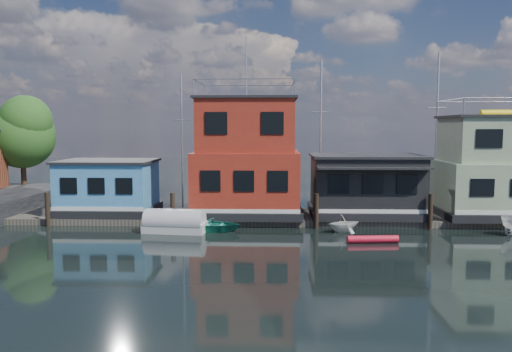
{
  "coord_description": "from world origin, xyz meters",
  "views": [
    {
      "loc": [
        -6.6,
        -21.5,
        6.33
      ],
      "look_at": [
        -7.86,
        12.0,
        3.0
      ],
      "focal_mm": 35.0,
      "sensor_mm": 36.0,
      "label": 1
    }
  ],
  "objects_px": {
    "red_kayak": "(373,239)",
    "dinghy_white": "(343,223)",
    "tarp_runabout": "(175,223)",
    "houseboat_green": "(502,169)",
    "dinghy_teal": "(212,225)",
    "houseboat_red": "(247,160)",
    "houseboat_dark": "(365,185)",
    "houseboat_blue": "(108,187)"
  },
  "relations": [
    {
      "from": "red_kayak",
      "to": "dinghy_white",
      "type": "bearing_deg",
      "value": 108.71
    },
    {
      "from": "dinghy_white",
      "to": "tarp_runabout",
      "type": "bearing_deg",
      "value": 70.15
    },
    {
      "from": "houseboat_green",
      "to": "red_kayak",
      "type": "relative_size",
      "value": 3.0
    },
    {
      "from": "dinghy_teal",
      "to": "dinghy_white",
      "type": "height_order",
      "value": "dinghy_white"
    },
    {
      "from": "houseboat_red",
      "to": "red_kayak",
      "type": "height_order",
      "value": "houseboat_red"
    },
    {
      "from": "red_kayak",
      "to": "houseboat_dark",
      "type": "bearing_deg",
      "value": 78.75
    },
    {
      "from": "houseboat_dark",
      "to": "dinghy_teal",
      "type": "xyz_separation_m",
      "value": [
        -9.93,
        -3.74,
        -2.05
      ]
    },
    {
      "from": "houseboat_green",
      "to": "dinghy_white",
      "type": "distance_m",
      "value": 11.96
    },
    {
      "from": "houseboat_red",
      "to": "houseboat_dark",
      "type": "relative_size",
      "value": 1.6
    },
    {
      "from": "houseboat_green",
      "to": "dinghy_white",
      "type": "bearing_deg",
      "value": -161.07
    },
    {
      "from": "houseboat_green",
      "to": "dinghy_white",
      "type": "height_order",
      "value": "houseboat_green"
    },
    {
      "from": "houseboat_blue",
      "to": "dinghy_white",
      "type": "height_order",
      "value": "houseboat_blue"
    },
    {
      "from": "dinghy_teal",
      "to": "red_kayak",
      "type": "distance_m",
      "value": 9.61
    },
    {
      "from": "red_kayak",
      "to": "tarp_runabout",
      "type": "distance_m",
      "value": 11.59
    },
    {
      "from": "houseboat_blue",
      "to": "tarp_runabout",
      "type": "height_order",
      "value": "houseboat_blue"
    },
    {
      "from": "dinghy_teal",
      "to": "tarp_runabout",
      "type": "height_order",
      "value": "tarp_runabout"
    },
    {
      "from": "houseboat_red",
      "to": "dinghy_teal",
      "type": "distance_m",
      "value": 5.64
    },
    {
      "from": "houseboat_green",
      "to": "dinghy_teal",
      "type": "relative_size",
      "value": 2.35
    },
    {
      "from": "dinghy_teal",
      "to": "red_kayak",
      "type": "bearing_deg",
      "value": -101.47
    },
    {
      "from": "houseboat_blue",
      "to": "dinghy_teal",
      "type": "xyz_separation_m",
      "value": [
        7.57,
        -3.76,
        -1.84
      ]
    },
    {
      "from": "houseboat_blue",
      "to": "houseboat_dark",
      "type": "xyz_separation_m",
      "value": [
        17.5,
        -0.02,
        0.21
      ]
    },
    {
      "from": "houseboat_blue",
      "to": "dinghy_teal",
      "type": "relative_size",
      "value": 1.79
    },
    {
      "from": "houseboat_blue",
      "to": "houseboat_green",
      "type": "relative_size",
      "value": 0.76
    },
    {
      "from": "dinghy_white",
      "to": "houseboat_green",
      "type": "bearing_deg",
      "value": -93.74
    },
    {
      "from": "houseboat_red",
      "to": "houseboat_dark",
      "type": "height_order",
      "value": "houseboat_red"
    },
    {
      "from": "houseboat_blue",
      "to": "houseboat_green",
      "type": "bearing_deg",
      "value": 0.0
    },
    {
      "from": "dinghy_white",
      "to": "tarp_runabout",
      "type": "height_order",
      "value": "tarp_runabout"
    },
    {
      "from": "houseboat_green",
      "to": "red_kayak",
      "type": "height_order",
      "value": "houseboat_green"
    },
    {
      "from": "dinghy_teal",
      "to": "red_kayak",
      "type": "xyz_separation_m",
      "value": [
        9.2,
        -2.79,
        -0.16
      ]
    },
    {
      "from": "houseboat_red",
      "to": "red_kayak",
      "type": "distance_m",
      "value": 10.53
    },
    {
      "from": "houseboat_blue",
      "to": "dinghy_teal",
      "type": "bearing_deg",
      "value": -26.43
    },
    {
      "from": "houseboat_blue",
      "to": "houseboat_red",
      "type": "relative_size",
      "value": 0.54
    },
    {
      "from": "houseboat_red",
      "to": "houseboat_green",
      "type": "bearing_deg",
      "value": 0.0
    },
    {
      "from": "houseboat_red",
      "to": "dinghy_teal",
      "type": "relative_size",
      "value": 3.32
    },
    {
      "from": "houseboat_red",
      "to": "houseboat_dark",
      "type": "distance_m",
      "value": 8.18
    },
    {
      "from": "red_kayak",
      "to": "houseboat_green",
      "type": "bearing_deg",
      "value": 29.1
    },
    {
      "from": "houseboat_blue",
      "to": "dinghy_white",
      "type": "relative_size",
      "value": 3.05
    },
    {
      "from": "houseboat_blue",
      "to": "dinghy_white",
      "type": "distance_m",
      "value": 16.08
    },
    {
      "from": "houseboat_blue",
      "to": "houseboat_red",
      "type": "bearing_deg",
      "value": 0.0
    },
    {
      "from": "houseboat_dark",
      "to": "dinghy_teal",
      "type": "height_order",
      "value": "houseboat_dark"
    },
    {
      "from": "houseboat_dark",
      "to": "tarp_runabout",
      "type": "relative_size",
      "value": 1.92
    },
    {
      "from": "houseboat_red",
      "to": "dinghy_white",
      "type": "relative_size",
      "value": 5.64
    }
  ]
}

